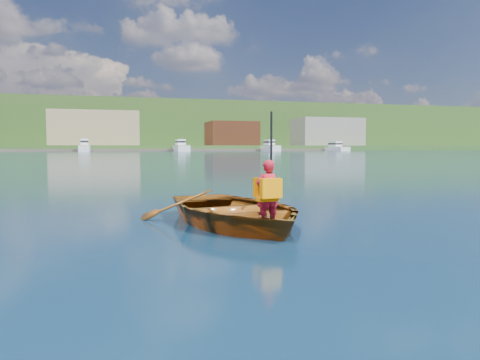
% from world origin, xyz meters
% --- Properties ---
extents(ground, '(600.00, 600.00, 0.00)m').
position_xyz_m(ground, '(0.00, 0.00, 0.00)').
color(ground, '#0F1B3D').
rests_on(ground, ground).
extents(rowboat, '(3.27, 4.16, 0.78)m').
position_xyz_m(rowboat, '(1.37, -0.91, 0.24)').
color(rowboat, brown).
rests_on(rowboat, ground).
extents(child_paddler, '(0.41, 0.39, 1.77)m').
position_xyz_m(child_paddler, '(1.66, -1.77, 0.63)').
color(child_paddler, '#AC1425').
rests_on(child_paddler, ground).
extents(shoreline, '(400.00, 140.00, 22.00)m').
position_xyz_m(shoreline, '(0.00, 236.61, 10.32)').
color(shoreline, '#3F5526').
rests_on(shoreline, ground).
extents(dock, '(160.04, 9.42, 0.80)m').
position_xyz_m(dock, '(-3.77, 148.00, 0.40)').
color(dock, '#534A3F').
rests_on(dock, ground).
extents(waterfront_buildings, '(202.00, 16.00, 14.00)m').
position_xyz_m(waterfront_buildings, '(-7.74, 165.00, 7.74)').
color(waterfront_buildings, brown).
rests_on(waterfront_buildings, ground).
extents(marina_yachts, '(145.50, 13.63, 4.18)m').
position_xyz_m(marina_yachts, '(7.46, 143.35, 1.36)').
color(marina_yachts, white).
rests_on(marina_yachts, ground).
extents(hillside_trees, '(282.56, 77.97, 22.91)m').
position_xyz_m(hillside_trees, '(60.54, 236.53, 17.43)').
color(hillside_trees, '#382314').
rests_on(hillside_trees, ground).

